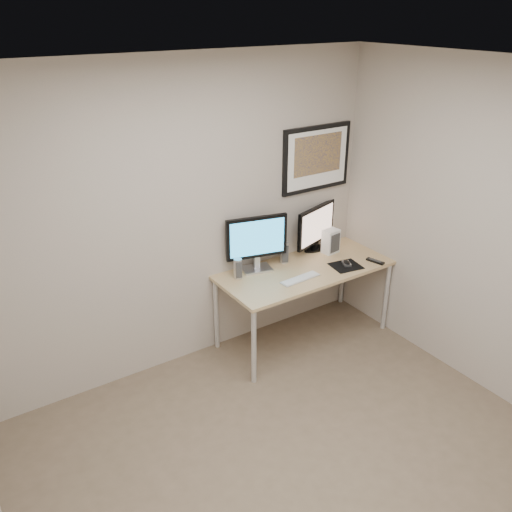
% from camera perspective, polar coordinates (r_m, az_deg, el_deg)
% --- Properties ---
extents(floor, '(3.60, 3.60, 0.00)m').
position_cam_1_polar(floor, '(3.98, 5.52, -21.89)').
color(floor, brown).
rests_on(floor, ground).
extents(room, '(3.60, 3.60, 3.60)m').
position_cam_1_polar(room, '(3.33, 1.86, 2.78)').
color(room, white).
rests_on(room, ground).
extents(desk, '(1.60, 0.70, 0.73)m').
position_cam_1_polar(desk, '(4.94, 5.17, -2.01)').
color(desk, '#AA8452').
rests_on(desk, floor).
extents(framed_art, '(0.75, 0.04, 0.60)m').
position_cam_1_polar(framed_art, '(5.05, 6.39, 10.19)').
color(framed_art, black).
rests_on(framed_art, room).
extents(monitor_large, '(0.55, 0.24, 0.51)m').
position_cam_1_polar(monitor_large, '(4.75, 0.08, 1.59)').
color(monitor_large, '#BBBBC0').
rests_on(monitor_large, desk).
extents(monitor_tv, '(0.55, 0.20, 0.45)m').
position_cam_1_polar(monitor_tv, '(5.20, 6.33, 3.05)').
color(monitor_tv, black).
rests_on(monitor_tv, desk).
extents(speaker_left, '(0.09, 0.09, 0.18)m').
position_cam_1_polar(speaker_left, '(4.69, -1.92, -1.31)').
color(speaker_left, '#BBBBC0').
rests_on(speaker_left, desk).
extents(speaker_right, '(0.10, 0.10, 0.20)m').
position_cam_1_polar(speaker_right, '(4.98, 2.98, 0.38)').
color(speaker_right, '#BBBBC0').
rests_on(speaker_right, desk).
extents(keyboard, '(0.39, 0.13, 0.01)m').
position_cam_1_polar(keyboard, '(4.72, 4.68, -2.38)').
color(keyboard, silver).
rests_on(keyboard, desk).
extents(mousepad, '(0.30, 0.27, 0.00)m').
position_cam_1_polar(mousepad, '(5.00, 9.44, -1.04)').
color(mousepad, black).
rests_on(mousepad, desk).
extents(mouse, '(0.09, 0.12, 0.03)m').
position_cam_1_polar(mouse, '(5.02, 9.53, -0.71)').
color(mouse, black).
rests_on(mouse, mousepad).
extents(remote, '(0.09, 0.18, 0.02)m').
position_cam_1_polar(remote, '(5.13, 12.44, -0.52)').
color(remote, black).
rests_on(remote, desk).
extents(fan_unit, '(0.16, 0.13, 0.23)m').
position_cam_1_polar(fan_unit, '(5.21, 7.87, 1.55)').
color(fan_unit, silver).
rests_on(fan_unit, desk).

